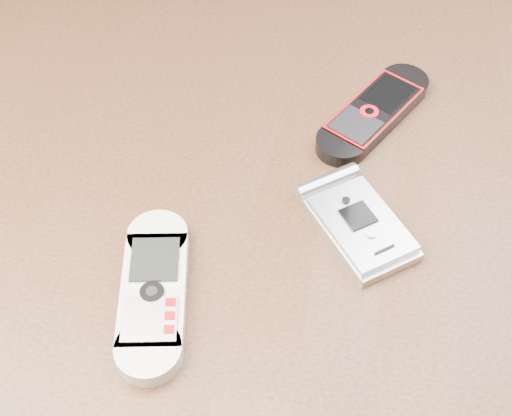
{
  "coord_description": "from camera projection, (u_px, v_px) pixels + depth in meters",
  "views": [
    {
      "loc": [
        0.06,
        -0.35,
        1.2
      ],
      "look_at": [
        0.01,
        0.0,
        0.76
      ],
      "focal_mm": 50.0,
      "sensor_mm": 36.0,
      "label": 1
    }
  ],
  "objects": [
    {
      "name": "table",
      "position": [
        251.0,
        287.0,
        0.65
      ],
      "size": [
        1.2,
        0.8,
        0.75
      ],
      "color": "black",
      "rests_on": "ground"
    },
    {
      "name": "nokia_white",
      "position": [
        154.0,
        291.0,
        0.52
      ],
      "size": [
        0.07,
        0.15,
        0.02
      ],
      "primitive_type": "cube",
      "rotation": [
        0.0,
        0.0,
        0.18
      ],
      "color": "beige",
      "rests_on": "table"
    },
    {
      "name": "nokia_black_red",
      "position": [
        374.0,
        112.0,
        0.64
      ],
      "size": [
        0.11,
        0.15,
        0.01
      ],
      "primitive_type": "cube",
      "rotation": [
        0.0,
        0.0,
        -0.53
      ],
      "color": "black",
      "rests_on": "table"
    },
    {
      "name": "motorola_razr",
      "position": [
        359.0,
        224.0,
        0.56
      ],
      "size": [
        0.11,
        0.12,
        0.02
      ],
      "primitive_type": "cube",
      "rotation": [
        0.0,
        0.0,
        0.64
      ],
      "color": "#B9B9BD",
      "rests_on": "table"
    }
  ]
}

